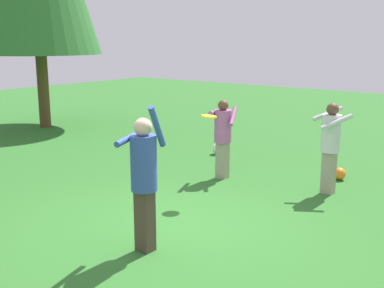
{
  "coord_description": "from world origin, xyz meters",
  "views": [
    {
      "loc": [
        -5.12,
        -4.33,
        2.75
      ],
      "look_at": [
        0.93,
        0.41,
        1.05
      ],
      "focal_mm": 44.73,
      "sensor_mm": 36.0,
      "label": 1
    }
  ],
  "objects_px": {
    "person_catcher": "(223,133)",
    "frisbee": "(209,116)",
    "person_bystander": "(331,141)",
    "person_thrower": "(144,173)",
    "ball_white": "(218,149)",
    "ball_orange": "(339,174)"
  },
  "relations": [
    {
      "from": "person_bystander",
      "to": "ball_orange",
      "type": "distance_m",
      "value": 1.28
    },
    {
      "from": "person_catcher",
      "to": "frisbee",
      "type": "height_order",
      "value": "person_catcher"
    },
    {
      "from": "ball_white",
      "to": "person_catcher",
      "type": "bearing_deg",
      "value": -142.37
    },
    {
      "from": "frisbee",
      "to": "person_thrower",
      "type": "bearing_deg",
      "value": -164.82
    },
    {
      "from": "person_bystander",
      "to": "frisbee",
      "type": "bearing_deg",
      "value": -0.0
    },
    {
      "from": "person_bystander",
      "to": "ball_white",
      "type": "distance_m",
      "value": 3.6
    },
    {
      "from": "person_thrower",
      "to": "frisbee",
      "type": "relative_size",
      "value": 5.22
    },
    {
      "from": "person_bystander",
      "to": "frisbee",
      "type": "xyz_separation_m",
      "value": [
        -1.55,
        1.55,
        0.48
      ]
    },
    {
      "from": "person_catcher",
      "to": "frisbee",
      "type": "xyz_separation_m",
      "value": [
        -1.18,
        -0.51,
        0.52
      ]
    },
    {
      "from": "person_thrower",
      "to": "frisbee",
      "type": "height_order",
      "value": "person_thrower"
    },
    {
      "from": "person_thrower",
      "to": "person_catcher",
      "type": "relative_size",
      "value": 1.25
    },
    {
      "from": "person_thrower",
      "to": "person_bystander",
      "type": "relative_size",
      "value": 1.2
    },
    {
      "from": "frisbee",
      "to": "ball_orange",
      "type": "xyz_separation_m",
      "value": [
        2.49,
        -1.4,
        -1.33
      ]
    },
    {
      "from": "person_thrower",
      "to": "ball_white",
      "type": "distance_m",
      "value": 5.6
    },
    {
      "from": "person_thrower",
      "to": "person_catcher",
      "type": "bearing_deg",
      "value": 2.99
    },
    {
      "from": "person_catcher",
      "to": "person_bystander",
      "type": "height_order",
      "value": "person_bystander"
    },
    {
      "from": "person_bystander",
      "to": "ball_white",
      "type": "height_order",
      "value": "person_bystander"
    },
    {
      "from": "person_catcher",
      "to": "person_bystander",
      "type": "xyz_separation_m",
      "value": [
        0.38,
        -2.06,
        0.05
      ]
    },
    {
      "from": "frisbee",
      "to": "ball_orange",
      "type": "distance_m",
      "value": 3.15
    },
    {
      "from": "frisbee",
      "to": "ball_white",
      "type": "bearing_deg",
      "value": 32.15
    },
    {
      "from": "ball_orange",
      "to": "frisbee",
      "type": "bearing_deg",
      "value": 150.65
    },
    {
      "from": "person_bystander",
      "to": "person_thrower",
      "type": "bearing_deg",
      "value": 31.06
    }
  ]
}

